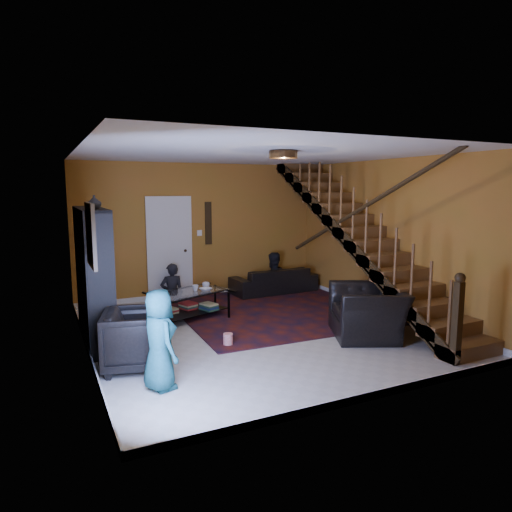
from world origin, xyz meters
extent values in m
plane|color=beige|center=(0.00, 0.00, 0.00)|extent=(5.50, 5.50, 0.00)
plane|color=#AB6026|center=(0.00, 2.75, 1.40)|extent=(5.20, 0.00, 5.20)
plane|color=#AB6026|center=(0.00, -2.75, 1.40)|extent=(5.20, 0.00, 5.20)
plane|color=#AB6026|center=(-2.60, 0.00, 1.40)|extent=(0.00, 5.50, 5.50)
plane|color=#AB6026|center=(2.60, 0.00, 1.40)|extent=(0.00, 5.50, 5.50)
plane|color=white|center=(0.00, 0.00, 2.80)|extent=(5.50, 5.50, 0.00)
cube|color=silver|center=(0.00, 2.74, 0.05)|extent=(5.20, 0.02, 0.10)
cube|color=silver|center=(-2.59, 0.00, 0.05)|extent=(0.02, 5.50, 0.10)
cube|color=#AB6026|center=(2.12, 0.00, 1.32)|extent=(0.95, 4.92, 2.83)
cube|color=black|center=(1.67, 0.00, 1.40)|extent=(0.04, 5.02, 3.02)
cylinder|color=black|center=(1.70, 0.00, 1.85)|extent=(0.07, 4.20, 2.44)
cube|color=black|center=(1.70, -2.40, 0.55)|extent=(0.10, 0.10, 1.10)
cube|color=black|center=(-2.41, 0.60, 1.00)|extent=(0.35, 1.80, 2.00)
cube|color=black|center=(-2.41, 0.60, 0.40)|extent=(0.35, 1.72, 0.03)
cube|color=black|center=(-2.41, 0.60, 1.16)|extent=(0.35, 1.72, 0.03)
cube|color=silver|center=(-0.70, 2.73, 1.02)|extent=(0.82, 0.05, 2.05)
cube|color=maroon|center=(-2.57, -0.90, 1.75)|extent=(0.04, 0.74, 0.74)
cube|color=black|center=(0.15, 2.73, 1.55)|extent=(0.14, 0.03, 0.90)
cylinder|color=#3F2814|center=(0.00, -0.80, 2.74)|extent=(0.40, 0.40, 0.10)
cube|color=#4A150D|center=(0.89, 1.27, 0.01)|extent=(3.73, 4.23, 0.02)
imported|color=black|center=(1.50, 2.30, 0.28)|extent=(1.91, 0.81, 0.55)
imported|color=black|center=(-2.05, -0.74, 0.39)|extent=(1.03, 1.01, 0.77)
imported|color=black|center=(1.43, -0.98, 0.39)|extent=(1.44, 1.51, 0.77)
imported|color=black|center=(-0.77, 2.35, 0.18)|extent=(0.48, 0.34, 1.26)
imported|color=black|center=(1.50, 2.35, 0.22)|extent=(0.71, 0.59, 1.34)
imported|color=#1B5568|center=(-1.95, -1.46, 0.58)|extent=(0.48, 0.63, 1.16)
cube|color=black|center=(-1.38, 0.83, 0.24)|extent=(0.04, 0.04, 0.48)
cube|color=black|center=(-0.17, 0.83, 0.24)|extent=(0.04, 0.04, 0.48)
cube|color=black|center=(-1.38, 1.51, 0.24)|extent=(0.04, 0.04, 0.48)
cube|color=black|center=(-0.17, 1.51, 0.24)|extent=(0.04, 0.04, 0.48)
cube|color=black|center=(-0.77, 1.17, 0.13)|extent=(1.37, 1.07, 0.02)
cube|color=silver|center=(-0.77, 1.17, 0.48)|extent=(1.45, 1.15, 0.02)
imported|color=#999999|center=(-0.41, 1.32, 0.54)|extent=(0.16, 0.16, 0.10)
imported|color=#999999|center=(-0.66, 1.18, 0.53)|extent=(0.12, 0.12, 0.10)
imported|color=#999999|center=(-0.50, 1.08, 0.51)|extent=(0.26, 0.26, 0.05)
imported|color=#999999|center=(-2.41, 0.10, 2.10)|extent=(0.18, 0.18, 0.19)
cylinder|color=red|center=(-0.71, -0.46, 0.10)|extent=(0.15, 0.15, 0.16)
camera|label=1|loc=(-3.10, -6.42, 2.28)|focal=32.00mm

